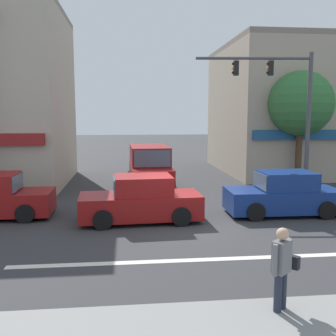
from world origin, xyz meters
The scene contains 10 objects.
ground_plane centered at (0.00, 0.00, 0.00)m, with size 120.00×120.00×0.00m, color #333335.
lane_marking_stripe centered at (0.00, -3.50, 0.00)m, with size 9.00×0.24×0.01m, color silver.
building_right_corner centered at (10.26, 11.75, 3.99)m, with size 11.27×9.98×7.99m.
street_tree centered at (7.25, 6.45, 4.17)m, with size 3.29×3.29×5.84m.
utility_pole_far_right centered at (8.18, 8.51, 4.32)m, with size 1.40×0.22×8.34m.
traffic_light_mast centered at (5.15, 3.28, 4.18)m, with size 4.87×0.62×6.20m.
sedan_crossing_leftbound centered at (-1.10, 0.33, 0.71)m, with size 4.18×2.04×1.58m.
sedan_crossing_rightbound centered at (4.12, 0.72, 0.71)m, with size 4.12×1.92×1.58m.
van_crossing_center centered at (-0.44, 6.20, 1.01)m, with size 2.14×4.65×2.11m.
pedestrian_foreground_with_bag centered at (1.14, -6.45, 0.95)m, with size 0.63×0.53×1.67m.
Camera 1 is at (-1.57, -12.84, 3.62)m, focal length 42.00 mm.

